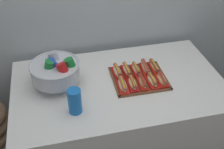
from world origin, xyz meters
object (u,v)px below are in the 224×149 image
hot_dog_4 (162,80)px  hot_dog_6 (127,70)px  hot_dog_2 (142,82)px  hot_dog_7 (136,69)px  serving_tray (139,79)px  hot_dog_1 (133,84)px  cup_stack (75,101)px  hot_dog_3 (152,81)px  hot_dog_9 (154,67)px  hot_dog_8 (145,68)px  buffet_table (118,116)px  punch_bowl (56,71)px  hot_dog_5 (117,71)px  hot_dog_0 (123,85)px

hot_dog_4 → hot_dog_6: hot_dog_6 is taller
hot_dog_2 → hot_dog_7: (0.00, 0.16, -0.00)m
serving_tray → hot_dog_7: (0.00, 0.08, 0.03)m
hot_dog_2 → hot_dog_1: bearing=179.3°
hot_dog_2 → cup_stack: bearing=-163.6°
hot_dog_3 → hot_dog_9: hot_dog_3 is taller
hot_dog_8 → hot_dog_9: (0.07, -0.00, -0.00)m
hot_dog_1 → hot_dog_8: bearing=47.0°
buffet_table → hot_dog_7: size_ratio=9.87×
buffet_table → cup_stack: size_ratio=8.80×
hot_dog_7 → cup_stack: bearing=-148.5°
hot_dog_1 → punch_bowl: 0.56m
cup_stack → hot_dog_3: bearing=14.3°
hot_dog_3 → hot_dog_5: (-0.22, 0.17, 0.00)m
serving_tray → hot_dog_2: hot_dog_2 is taller
hot_dog_5 → hot_dog_0: bearing=-90.7°
hot_dog_6 → hot_dog_7: size_ratio=1.13×
serving_tray → hot_dog_7: bearing=89.3°
hot_dog_6 → hot_dog_1: bearing=-90.7°
hot_dog_7 → cup_stack: (-0.51, -0.32, 0.06)m
buffet_table → hot_dog_7: 0.43m
hot_dog_2 → hot_dog_6: same height
hot_dog_4 → hot_dog_6: 0.28m
hot_dog_1 → hot_dog_4: size_ratio=1.04×
hot_dog_2 → cup_stack: 0.54m
hot_dog_4 → hot_dog_8: bearing=113.7°
hot_dog_3 → hot_dog_5: hot_dog_5 is taller
hot_dog_7 → hot_dog_9: bearing=-0.7°
serving_tray → cup_stack: 0.57m
hot_dog_7 → hot_dog_1: bearing=-115.2°
hot_dog_7 → punch_bowl: size_ratio=0.45×
hot_dog_3 → hot_dog_5: size_ratio=0.96×
hot_dog_0 → hot_dog_3: size_ratio=1.09×
hot_dog_5 → hot_dog_8: (0.22, -0.00, 0.00)m
hot_dog_0 → hot_dog_7: hot_dog_0 is taller
hot_dog_7 → hot_dog_9: hot_dog_9 is taller
hot_dog_4 → hot_dog_6: size_ratio=0.86×
hot_dog_2 → hot_dog_4: size_ratio=1.05×
hot_dog_3 → punch_bowl: 0.70m
hot_dog_9 → cup_stack: (-0.66, -0.31, 0.06)m
hot_dog_4 → cup_stack: 0.68m
hot_dog_2 → hot_dog_4: hot_dog_2 is taller
hot_dog_6 → punch_bowl: bearing=-178.4°
serving_tray → cup_stack: (-0.51, -0.23, 0.09)m
hot_dog_5 → hot_dog_8: size_ratio=0.92×
hot_dog_2 → hot_dog_5: (-0.15, 0.17, 0.00)m
hot_dog_2 → hot_dog_9: (0.15, 0.16, -0.00)m
hot_dog_8 → hot_dog_4: bearing=-66.3°
hot_dog_4 → buffet_table: bearing=166.6°
hot_dog_9 → hot_dog_8: bearing=179.3°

